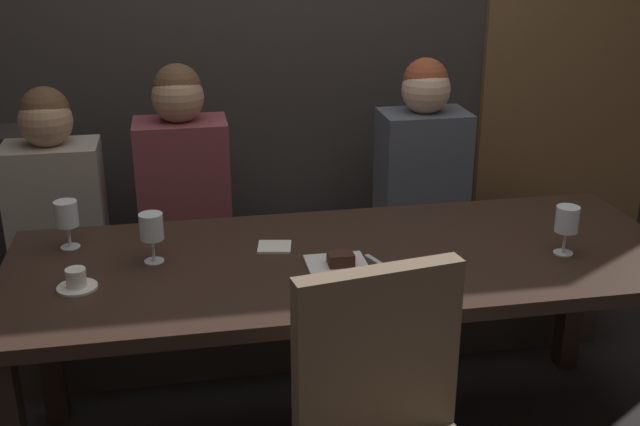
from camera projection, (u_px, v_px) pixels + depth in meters
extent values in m
cube|color=brown|center=(571.00, 79.00, 3.72)|extent=(0.90, 0.05, 2.10)
cube|color=black|center=(49.00, 337.00, 2.83)|extent=(0.08, 0.08, 0.69)
cube|color=black|center=(573.00, 290.00, 3.18)|extent=(0.08, 0.08, 0.69)
cube|color=#302119|center=(347.00, 262.00, 2.55)|extent=(2.20, 0.84, 0.04)
cube|color=#312A23|center=(311.00, 309.00, 3.39)|extent=(2.50, 0.40, 0.35)
cube|color=#473D33|center=(311.00, 262.00, 3.31)|extent=(2.50, 0.44, 0.10)
cube|color=brown|center=(377.00, 355.00, 1.97)|extent=(0.44, 0.13, 0.48)
cube|color=#9E9384|center=(57.00, 209.00, 3.03)|extent=(0.36, 0.24, 0.52)
sphere|color=tan|center=(46.00, 121.00, 2.90)|extent=(0.20, 0.20, 0.20)
sphere|color=brown|center=(45.00, 111.00, 2.90)|extent=(0.18, 0.18, 0.18)
cube|color=brown|center=(184.00, 193.00, 3.10)|extent=(0.36, 0.24, 0.59)
sphere|color=tan|center=(178.00, 97.00, 2.97)|extent=(0.20, 0.20, 0.20)
sphere|color=brown|center=(177.00, 88.00, 2.96)|extent=(0.18, 0.18, 0.18)
cube|color=#4C515B|center=(422.00, 179.00, 3.28)|extent=(0.36, 0.24, 0.58)
sphere|color=#DBB293|center=(426.00, 90.00, 3.15)|extent=(0.20, 0.20, 0.20)
sphere|color=brown|center=(426.00, 81.00, 3.14)|extent=(0.18, 0.18, 0.18)
cylinder|color=silver|center=(71.00, 247.00, 2.61)|extent=(0.06, 0.06, 0.00)
cylinder|color=silver|center=(69.00, 236.00, 2.59)|extent=(0.01, 0.01, 0.07)
cylinder|color=silver|center=(66.00, 214.00, 2.56)|extent=(0.08, 0.08, 0.08)
cylinder|color=silver|center=(154.00, 261.00, 2.50)|extent=(0.06, 0.06, 0.00)
cylinder|color=silver|center=(153.00, 250.00, 2.49)|extent=(0.01, 0.01, 0.07)
cylinder|color=silver|center=(151.00, 227.00, 2.46)|extent=(0.08, 0.08, 0.08)
cylinder|color=silver|center=(563.00, 253.00, 2.56)|extent=(0.06, 0.06, 0.00)
cylinder|color=silver|center=(564.00, 242.00, 2.55)|extent=(0.01, 0.01, 0.07)
cylinder|color=silver|center=(567.00, 219.00, 2.52)|extent=(0.08, 0.08, 0.08)
cylinder|color=white|center=(77.00, 287.00, 2.32)|extent=(0.12, 0.12, 0.01)
cylinder|color=white|center=(76.00, 278.00, 2.31)|extent=(0.06, 0.06, 0.06)
cylinder|color=brown|center=(75.00, 270.00, 2.30)|extent=(0.05, 0.05, 0.01)
cube|color=white|center=(338.00, 266.00, 2.46)|extent=(0.19, 0.19, 0.01)
cube|color=#381E14|center=(341.00, 259.00, 2.45)|extent=(0.08, 0.06, 0.04)
cube|color=silver|center=(381.00, 265.00, 2.47)|extent=(0.07, 0.17, 0.01)
cube|color=silver|center=(274.00, 247.00, 2.60)|extent=(0.13, 0.12, 0.01)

